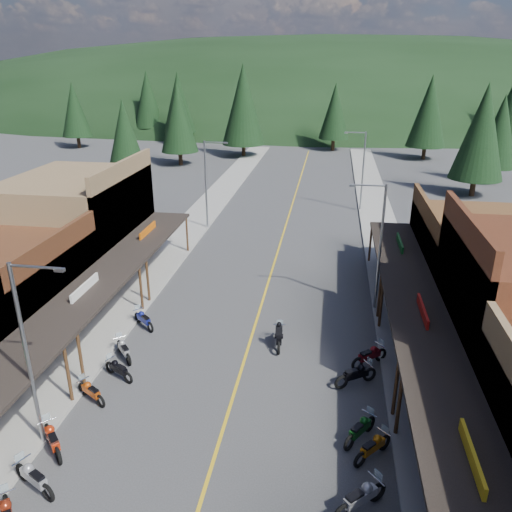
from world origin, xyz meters
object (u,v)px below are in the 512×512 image
at_px(pine_10, 178,118).
at_px(pedestrian_east_a, 431,448).
at_px(pine_1, 179,102).
at_px(bike_east_5, 373,446).
at_px(pine_4, 429,111).
at_px(bike_west_6, 91,391).
at_px(bike_west_9, 144,319).
at_px(bike_east_8, 370,355).
at_px(pine_3, 335,111).
at_px(bike_west_7, 118,369).
at_px(streetlight_2, 378,242).
at_px(pedestrian_east_b, 386,254).
at_px(bike_west_5, 52,438).
at_px(pine_11, 482,132).
at_px(pine_0, 75,110).
at_px(bike_east_7, 356,374).
at_px(streetlight_1, 207,181).
at_px(pine_2, 243,105).
at_px(pine_9, 500,131).
at_px(bike_east_4, 361,497).
at_px(pine_8, 125,132).
at_px(streetlight_0, 29,350).
at_px(shop_east_3, 478,258).
at_px(shop_west_3, 80,224).
at_px(pine_7, 148,99).
at_px(streetlight_3, 362,168).
at_px(shop_west_2, 1,295).
at_px(rider_on_bike, 279,336).
at_px(bike_west_8, 124,349).
at_px(bike_west_4, 34,477).

distance_m(pine_10, pedestrian_east_a, 61.33).
bearing_deg(pine_1, bike_east_5, -68.06).
distance_m(pine_4, bike_west_6, 68.04).
relative_size(bike_west_9, bike_east_8, 0.92).
bearing_deg(pedestrian_east_a, pine_3, -157.96).
distance_m(pine_10, bike_west_7, 53.11).
height_order(streetlight_2, pedestrian_east_b, streetlight_2).
height_order(bike_west_5, pedestrian_east_a, pedestrian_east_a).
bearing_deg(pine_11, pine_0, 158.20).
bearing_deg(bike_west_5, bike_east_7, -15.64).
height_order(streetlight_1, bike_east_7, streetlight_1).
bearing_deg(pine_2, bike_east_7, -74.93).
height_order(pine_9, bike_east_4, pine_9).
bearing_deg(pine_8, streetlight_1, -50.10).
height_order(pine_2, pine_4, pine_2).
relative_size(streetlight_0, pine_1, 0.64).
bearing_deg(shop_east_3, bike_east_7, -125.34).
distance_m(streetlight_0, bike_east_4, 13.15).
xyz_separation_m(shop_west_3, pine_7, (-18.22, 64.70, 3.72)).
bearing_deg(bike_east_5, pine_9, 113.13).
xyz_separation_m(pine_11, pedestrian_east_b, (-11.65, -23.04, -6.14)).
bearing_deg(pedestrian_east_b, streetlight_3, -106.96).
relative_size(shop_west_2, bike_east_8, 4.90).
height_order(pine_0, bike_west_7, pine_0).
relative_size(bike_west_5, bike_east_5, 1.08).
bearing_deg(rider_on_bike, pine_3, 83.45).
distance_m(pine_1, pine_3, 28.29).
distance_m(pine_1, pine_8, 30.09).
xyz_separation_m(pine_1, pedestrian_east_a, (32.23, -75.14, -6.18)).
relative_size(pine_3, bike_west_5, 4.91).
xyz_separation_m(streetlight_1, bike_west_7, (1.13, -23.32, -3.90)).
bearing_deg(bike_east_4, bike_west_5, -136.68).
height_order(bike_west_6, bike_west_8, bike_west_8).
xyz_separation_m(pine_3, rider_on_bike, (-2.35, -63.24, -5.83)).
relative_size(bike_east_5, pedestrian_east_b, 1.16).
distance_m(bike_east_4, bike_east_7, 7.32).
relative_size(bike_west_4, bike_west_5, 1.01).
distance_m(streetlight_0, pine_1, 77.94).
xyz_separation_m(streetlight_3, pedestrian_east_a, (1.28, -35.14, -3.40)).
height_order(pine_0, bike_west_6, pine_0).
height_order(streetlight_1, bike_east_5, streetlight_1).
xyz_separation_m(pine_9, bike_west_4, (-30.07, -53.29, -5.74)).
bearing_deg(bike_east_4, streetlight_3, 136.31).
xyz_separation_m(shop_west_3, rider_on_bike, (15.43, -8.54, -2.87)).
height_order(shop_west_3, bike_east_8, shop_west_3).
relative_size(bike_west_6, bike_west_7, 1.00).
height_order(streetlight_1, pine_4, pine_4).
distance_m(shop_west_3, pine_7, 67.32).
bearing_deg(shop_west_2, pine_11, 47.08).
relative_size(pine_3, rider_on_bike, 5.03).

